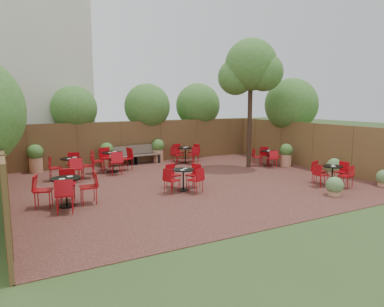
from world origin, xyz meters
TOP-DOWN VIEW (x-y plane):
  - ground at (0.00, 0.00)m, footprint 80.00×80.00m
  - courtyard_paving at (0.00, 0.00)m, footprint 12.00×10.00m
  - fence_back at (0.00, 5.00)m, footprint 12.00×0.08m
  - fence_left at (-6.00, 0.00)m, footprint 0.08×10.00m
  - fence_right at (6.00, 0.00)m, footprint 0.08×10.00m
  - neighbour_building at (-4.50, 8.00)m, footprint 5.00×4.00m
  - overhang_foliage at (-1.38, 2.65)m, footprint 15.83×10.74m
  - courtyard_tree at (3.69, 1.49)m, footprint 2.50×2.40m
  - park_bench_left at (-1.14, 4.62)m, footprint 1.40×0.47m
  - park_bench_right at (-0.07, 4.62)m, footprint 1.45×0.50m
  - bistro_tables at (-0.73, 1.18)m, footprint 10.74×7.98m
  - planters at (-0.64, 3.89)m, footprint 10.65×4.51m
  - low_shrubs at (4.89, -2.73)m, footprint 3.07×2.65m

SIDE VIEW (x-z plane):
  - ground at x=0.00m, z-range 0.00..0.00m
  - courtyard_paving at x=0.00m, z-range 0.00..0.02m
  - low_shrubs at x=4.89m, z-range -0.02..0.67m
  - park_bench_left at x=-1.14m, z-range 0.03..0.89m
  - bistro_tables at x=-0.73m, z-range -0.01..0.94m
  - park_bench_right at x=-0.07m, z-range 0.03..0.92m
  - planters at x=-0.64m, z-range 0.03..1.20m
  - fence_back at x=0.00m, z-range 0.00..2.00m
  - fence_left at x=-6.00m, z-range 0.00..2.00m
  - fence_right at x=6.00m, z-range 0.00..2.00m
  - overhang_foliage at x=-1.38m, z-range 1.41..4.02m
  - neighbour_building at x=-4.50m, z-range 0.00..8.00m
  - courtyard_tree at x=3.69m, z-range 1.51..7.11m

